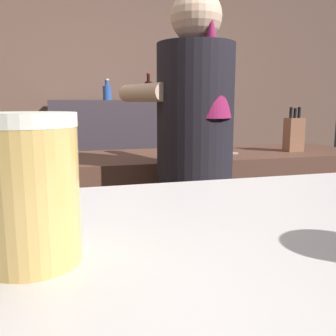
{
  "coord_description": "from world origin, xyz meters",
  "views": [
    {
      "loc": [
        -0.34,
        -1.39,
        1.19
      ],
      "look_at": [
        -0.16,
        -0.75,
        1.08
      ],
      "focal_mm": 39.95,
      "sensor_mm": 36.0,
      "label": 1
    }
  ],
  "objects_px": {
    "chefs_knife": "(217,153)",
    "bottle_olive_oil": "(148,90)",
    "mixing_bowl": "(51,152)",
    "knife_block": "(294,134)",
    "bottle_soy": "(107,92)",
    "bartender": "(195,155)",
    "pint_glass_far": "(30,190)"
  },
  "relations": [
    {
      "from": "bartender",
      "to": "pint_glass_far",
      "type": "bearing_deg",
      "value": 135.24
    },
    {
      "from": "mixing_bowl",
      "to": "chefs_knife",
      "type": "relative_size",
      "value": 0.75
    },
    {
      "from": "knife_block",
      "to": "pint_glass_far",
      "type": "relative_size",
      "value": 2.08
    },
    {
      "from": "knife_block",
      "to": "chefs_knife",
      "type": "relative_size",
      "value": 1.11
    },
    {
      "from": "knife_block",
      "to": "bottle_soy",
      "type": "bearing_deg",
      "value": 126.42
    },
    {
      "from": "mixing_bowl",
      "to": "bottle_soy",
      "type": "xyz_separation_m",
      "value": [
        0.45,
        1.15,
        0.36
      ]
    },
    {
      "from": "mixing_bowl",
      "to": "chefs_knife",
      "type": "xyz_separation_m",
      "value": [
        0.91,
        -0.15,
        -0.02
      ]
    },
    {
      "from": "bartender",
      "to": "bottle_olive_oil",
      "type": "distance_m",
      "value": 1.76
    },
    {
      "from": "bartender",
      "to": "mixing_bowl",
      "type": "distance_m",
      "value": 0.85
    },
    {
      "from": "mixing_bowl",
      "to": "bottle_olive_oil",
      "type": "bearing_deg",
      "value": 54.97
    },
    {
      "from": "chefs_knife",
      "to": "bottle_soy",
      "type": "xyz_separation_m",
      "value": [
        -0.47,
        1.3,
        0.38
      ]
    },
    {
      "from": "bartender",
      "to": "pint_glass_far",
      "type": "height_order",
      "value": "bartender"
    },
    {
      "from": "bartender",
      "to": "knife_block",
      "type": "height_order",
      "value": "bartender"
    },
    {
      "from": "chefs_knife",
      "to": "bottle_olive_oil",
      "type": "height_order",
      "value": "bottle_olive_oil"
    },
    {
      "from": "bottle_soy",
      "to": "chefs_knife",
      "type": "bearing_deg",
      "value": -70.14
    },
    {
      "from": "bartender",
      "to": "pint_glass_far",
      "type": "relative_size",
      "value": 13.02
    },
    {
      "from": "knife_block",
      "to": "pint_glass_far",
      "type": "bearing_deg",
      "value": -129.83
    },
    {
      "from": "knife_block",
      "to": "mixing_bowl",
      "type": "relative_size",
      "value": 1.47
    },
    {
      "from": "bottle_olive_oil",
      "to": "bottle_soy",
      "type": "relative_size",
      "value": 1.31
    },
    {
      "from": "mixing_bowl",
      "to": "bottle_olive_oil",
      "type": "distance_m",
      "value": 1.46
    },
    {
      "from": "knife_block",
      "to": "pint_glass_far",
      "type": "height_order",
      "value": "pint_glass_far"
    },
    {
      "from": "chefs_knife",
      "to": "bottle_olive_oil",
      "type": "xyz_separation_m",
      "value": [
        -0.11,
        1.31,
        0.4
      ]
    },
    {
      "from": "bartender",
      "to": "bottle_olive_oil",
      "type": "height_order",
      "value": "bartender"
    },
    {
      "from": "mixing_bowl",
      "to": "bottle_soy",
      "type": "height_order",
      "value": "bottle_soy"
    },
    {
      "from": "bartender",
      "to": "knife_block",
      "type": "distance_m",
      "value": 0.87
    },
    {
      "from": "bottle_olive_oil",
      "to": "pint_glass_far",
      "type": "bearing_deg",
      "value": -104.59
    },
    {
      "from": "mixing_bowl",
      "to": "bottle_olive_oil",
      "type": "height_order",
      "value": "bottle_olive_oil"
    },
    {
      "from": "bartender",
      "to": "bottle_soy",
      "type": "bearing_deg",
      "value": -12.76
    },
    {
      "from": "mixing_bowl",
      "to": "knife_block",
      "type": "bearing_deg",
      "value": -6.55
    },
    {
      "from": "chefs_knife",
      "to": "pint_glass_far",
      "type": "height_order",
      "value": "pint_glass_far"
    },
    {
      "from": "bartender",
      "to": "knife_block",
      "type": "relative_size",
      "value": 6.27
    },
    {
      "from": "chefs_knife",
      "to": "bottle_soy",
      "type": "distance_m",
      "value": 1.43
    }
  ]
}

